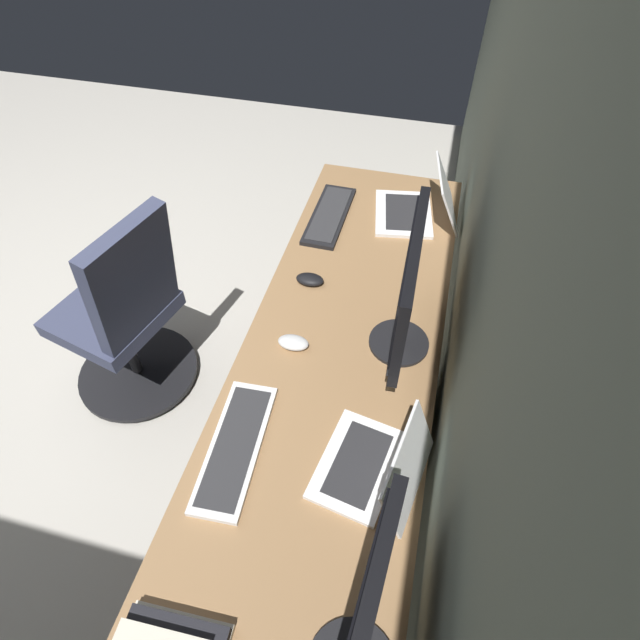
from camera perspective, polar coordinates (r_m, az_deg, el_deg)
The scene contains 12 objects.
floor_plane at distance 3.11m, azimuth -29.46°, elevation -1.21°, with size 5.62×5.62×0.00m, color #B2ADA3.
wall_back at distance 1.54m, azimuth 20.53°, elevation 15.58°, with size 5.28×0.10×2.60m, color slate.
desk at distance 1.70m, azimuth 1.64°, elevation -6.68°, with size 2.34×0.65×0.73m.
drawer_pedestal at distance 1.97m, azimuth 2.25°, elevation -12.06°, with size 0.40×0.51×0.69m.
monitor_primary at distance 1.55m, azimuth 9.70°, elevation 3.38°, with size 0.52×0.20×0.44m.
laptop_leftmost at distance 2.24m, azimuth 11.10°, elevation 12.37°, with size 0.36×0.38×0.22m.
laptop_left at distance 1.43m, azimuth 6.40°, elevation -15.80°, with size 0.33×0.32×0.19m.
keyboard_main at distance 2.21m, azimuth 1.05°, elevation 11.58°, with size 0.42×0.15×0.02m.
keyboard_spare at distance 1.51m, azimuth -9.40°, elevation -13.72°, with size 0.43×0.16×0.02m.
mouse_main at distance 1.90m, azimuth -1.10°, elevation 4.62°, with size 0.06×0.10×0.03m, color black.
mouse_spare at distance 1.70m, azimuth -2.99°, elevation -2.52°, with size 0.06×0.10×0.03m, color silver.
office_chair at distance 2.30m, azimuth -20.74°, elevation 0.04°, with size 0.56×0.59×0.97m.
Camera 1 is at (1.32, 1.91, 2.06)m, focal length 28.76 mm.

